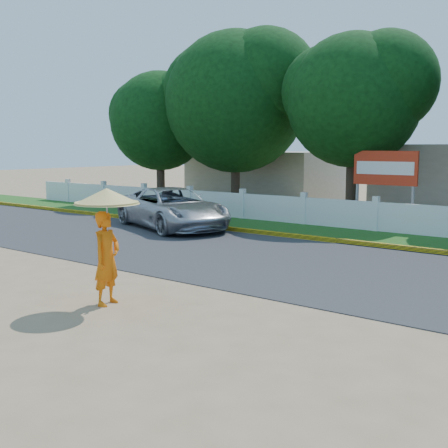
# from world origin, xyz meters

# --- Properties ---
(ground) EXTENTS (120.00, 120.00, 0.00)m
(ground) POSITION_xyz_m (0.00, 0.00, 0.00)
(ground) COLOR #9E8460
(ground) RESTS_ON ground
(road) EXTENTS (60.00, 7.00, 0.02)m
(road) POSITION_xyz_m (0.00, 4.50, 0.01)
(road) COLOR #38383A
(road) RESTS_ON ground
(grass_verge) EXTENTS (60.00, 3.50, 0.03)m
(grass_verge) POSITION_xyz_m (0.00, 9.75, 0.01)
(grass_verge) COLOR #2D601E
(grass_verge) RESTS_ON ground
(curb) EXTENTS (40.00, 0.18, 0.16)m
(curb) POSITION_xyz_m (0.00, 8.05, 0.08)
(curb) COLOR yellow
(curb) RESTS_ON ground
(fence) EXTENTS (40.00, 0.10, 1.10)m
(fence) POSITION_xyz_m (0.00, 11.20, 0.55)
(fence) COLOR silver
(fence) RESTS_ON ground
(building_far) EXTENTS (8.00, 5.00, 2.80)m
(building_far) POSITION_xyz_m (-10.00, 19.00, 1.40)
(building_far) COLOR #B7AD99
(building_far) RESTS_ON ground
(vehicle) EXTENTS (6.16, 4.42, 1.56)m
(vehicle) POSITION_xyz_m (-6.46, 7.24, 0.78)
(vehicle) COLOR #A7AAAF
(vehicle) RESTS_ON ground
(monk_with_parasol) EXTENTS (1.28, 1.28, 2.32)m
(monk_with_parasol) POSITION_xyz_m (-0.44, -1.21, 1.51)
(monk_with_parasol) COLOR orange
(monk_with_parasol) RESTS_ON ground
(billboard) EXTENTS (2.50, 0.13, 2.95)m
(billboard) POSITION_xyz_m (-0.13, 12.30, 2.14)
(billboard) COLOR gray
(billboard) RESTS_ON ground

